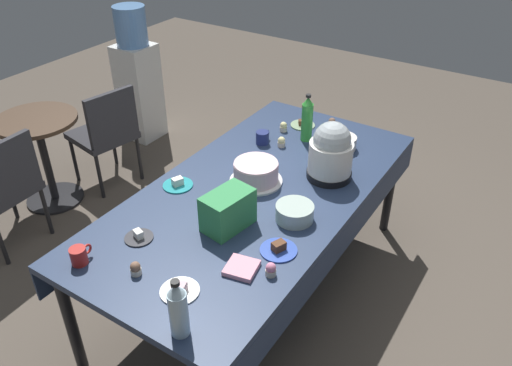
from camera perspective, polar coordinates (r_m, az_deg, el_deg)
The scene contains 26 objects.
ground at distance 3.37m, azimuth 0.00°, elevation -11.42°, with size 9.00×9.00×0.00m, color brown.
potluck_table at distance 2.93m, azimuth 0.00°, elevation -1.83°, with size 2.20×1.10×0.75m.
frosted_layer_cake at distance 2.94m, azimuth -0.00°, elevation 1.17°, with size 0.31×0.31×0.13m.
slow_cooker at distance 2.96m, azimuth 8.33°, elevation 3.39°, with size 0.26×0.26×0.35m.
glass_salad_bowl at distance 2.66m, azimuth 4.32°, elevation -3.29°, with size 0.20×0.20×0.09m, color #B2C6BC.
ceramic_snack_bowl at distance 3.33m, azimuth 9.57°, elevation 4.47°, with size 0.18×0.18×0.08m, color silver.
dessert_plate_charcoal at distance 2.61m, azimuth -12.90°, elevation -5.83°, with size 0.14×0.14×0.05m.
dessert_plate_white at distance 2.30m, azimuth -8.49°, elevation -11.65°, with size 0.18×0.18×0.05m.
dessert_plate_cobalt at distance 2.48m, azimuth 2.53°, elevation -7.32°, with size 0.18×0.18×0.05m.
dessert_plate_teal at distance 2.96m, azimuth -8.69°, elevation -0.11°, with size 0.17×0.17×0.05m.
dessert_plate_sage at distance 3.60m, azimuth 5.22°, elevation 6.52°, with size 0.17×0.17×0.04m.
cupcake_rose at distance 3.51m, azimuth 3.07°, elevation 6.26°, with size 0.05×0.05×0.07m.
cupcake_lemon at distance 2.41m, azimuth -13.25°, elevation -9.25°, with size 0.05×0.05×0.07m.
cupcake_vanilla at distance 3.32m, azimuth 2.85°, elevation 4.58°, with size 0.05×0.05×0.07m.
cupcake_mint at distance 3.60m, azimuth 8.43°, elevation 6.65°, with size 0.05×0.05×0.07m.
cupcake_cocoa at distance 2.34m, azimuth 1.66°, elevation -9.60°, with size 0.05×0.05×0.07m.
soda_bottle_lime_soda at distance 3.36m, azimuth 5.70°, elevation 7.08°, with size 0.07×0.07×0.32m.
soda_bottle_water at distance 2.06m, azimuth -8.65°, elevation -13.74°, with size 0.08×0.08×0.28m.
coffee_mug_red at distance 2.53m, azimuth -19.07°, elevation -7.63°, with size 0.12×0.08×0.09m.
coffee_mug_navy at distance 3.35m, azimuth 0.74°, elevation 5.10°, with size 0.12×0.09×0.08m.
soda_carton at distance 2.58m, azimuth -3.15°, elevation -3.05°, with size 0.26×0.16×0.20m, color #338C4C.
paper_napkin_stack at distance 2.38m, azimuth -1.62°, elevation -9.41°, with size 0.14×0.14×0.02m, color pink.
maroon_chair_left at distance 3.80m, azimuth -26.43°, elevation -0.24°, with size 0.46×0.46×0.85m.
maroon_chair_right at distance 4.25m, azimuth -16.31°, elevation 5.62°, with size 0.51×0.51×0.85m.
round_cafe_table at distance 4.19m, azimuth -22.72°, elevation 3.92°, with size 0.60×0.60×0.72m.
water_cooler at distance 4.94m, azimuth -13.03°, elevation 11.29°, with size 0.32×0.32×1.24m.
Camera 1 is at (-2.01, -1.30, 2.38)m, focal length 35.97 mm.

